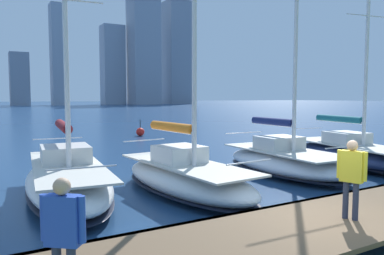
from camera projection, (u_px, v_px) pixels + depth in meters
The scene contains 10 objects.
ground_plane at pixel (329, 244), 8.37m from camera, with size 600.00×600.00×0.00m, color navy.
dock_pier at pixel (327, 219), 8.41m from camera, with size 28.00×2.80×0.60m.
city_skyline at pixel (21, 51), 148.97m from camera, with size 170.63×23.95×49.79m.
sailboat_teal at pixel (353, 153), 17.89m from camera, with size 3.99×8.28×10.87m.
sailboat_navy at pixel (284, 159), 15.97m from camera, with size 3.17×6.77×11.97m.
sailboat_orange at pixel (185, 175), 12.68m from camera, with size 2.97×6.98×11.83m.
sailboat_maroon at pixel (67, 178), 12.21m from camera, with size 3.30×7.89×9.60m.
person_yellow_shirt at pixel (352, 172), 8.17m from camera, with size 0.35×0.61×1.75m.
person_blue_shirt at pixel (63, 229), 4.76m from camera, with size 0.50×0.43×1.67m.
channel_buoy at pixel (140, 132), 31.68m from camera, with size 0.70×0.70×1.40m.
Camera 1 is at (6.72, 5.52, 3.28)m, focal length 35.00 mm.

